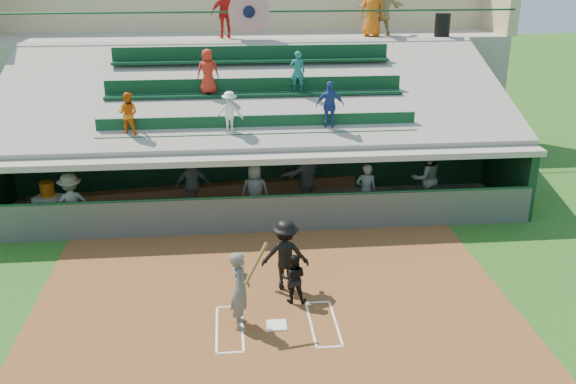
{
  "coord_description": "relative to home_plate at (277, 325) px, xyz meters",
  "views": [
    {
      "loc": [
        -0.92,
        -11.99,
        7.68
      ],
      "look_at": [
        0.59,
        3.5,
        1.8
      ],
      "focal_mm": 40.0,
      "sensor_mm": 36.0,
      "label": 1
    }
  ],
  "objects": [
    {
      "name": "dugout_player_a",
      "position": [
        -5.4,
        5.4,
        0.91
      ],
      "size": [
        1.32,
        1.0,
        1.82
      ],
      "primitive_type": "imported",
      "rotation": [
        0.0,
        0.0,
        3.45
      ],
      "color": "#555752",
      "rests_on": "dugout_floor"
    },
    {
      "name": "home_plate",
      "position": [
        0.0,
        0.0,
        0.0
      ],
      "size": [
        0.43,
        0.43,
        0.03
      ],
      "primitive_type": "cube",
      "color": "white",
      "rests_on": "dirt_slab"
    },
    {
      "name": "home_umpire",
      "position": [
        0.35,
        1.68,
        0.86
      ],
      "size": [
        1.18,
        0.74,
        1.76
      ],
      "primitive_type": "imported",
      "rotation": [
        0.0,
        0.0,
        3.06
      ],
      "color": "black",
      "rests_on": "dirt_slab"
    },
    {
      "name": "dirt_slab",
      "position": [
        0.0,
        0.5,
        -0.03
      ],
      "size": [
        11.0,
        9.0,
        0.02
      ],
      "primitive_type": "cube",
      "color": "brown",
      "rests_on": "ground"
    },
    {
      "name": "trash_bin",
      "position": [
        7.31,
        12.22,
        5.0
      ],
      "size": [
        0.58,
        0.58,
        0.87
      ],
      "primitive_type": "cylinder",
      "color": "black",
      "rests_on": "concourse_slab"
    },
    {
      "name": "concourse_staff_c",
      "position": [
        5.15,
        12.93,
        5.57
      ],
      "size": [
        1.96,
        0.99,
        2.02
      ],
      "primitive_type": "imported",
      "rotation": [
        0.0,
        0.0,
        3.36
      ],
      "color": "tan",
      "rests_on": "concourse_slab"
    },
    {
      "name": "batters_box_chalk",
      "position": [
        0.0,
        0.0,
        -0.01
      ],
      "size": [
        2.65,
        1.85,
        0.01
      ],
      "color": "white",
      "rests_on": "dirt_slab"
    },
    {
      "name": "dugout_player_b",
      "position": [
        -2.05,
        6.68,
        0.89
      ],
      "size": [
        1.09,
        0.57,
        1.77
      ],
      "primitive_type": "imported",
      "rotation": [
        0.0,
        0.0,
        3.27
      ],
      "color": "#545652",
      "rests_on": "dugout_floor"
    },
    {
      "name": "grandstand",
      "position": [
        -0.0,
        10.51,
        2.23
      ],
      "size": [
        20.4,
        10.4,
        7.8
      ],
      "color": "#4D524D",
      "rests_on": "ground"
    },
    {
      "name": "ground",
      "position": [
        0.0,
        0.0,
        -0.04
      ],
      "size": [
        100.0,
        100.0,
        0.0
      ],
      "primitive_type": "plane",
      "color": "#204F16",
      "rests_on": "ground"
    },
    {
      "name": "dugout_player_d",
      "position": [
        1.56,
        7.09,
        1.0
      ],
      "size": [
        1.87,
        1.52,
        2.0
      ],
      "primitive_type": "imported",
      "rotation": [
        0.0,
        0.0,
        3.73
      ],
      "color": "#585A55",
      "rests_on": "dugout_floor"
    },
    {
      "name": "water_cooler",
      "position": [
        -6.36,
        6.58,
        0.96
      ],
      "size": [
        0.42,
        0.42,
        0.42
      ],
      "primitive_type": "cylinder",
      "color": "orange",
      "rests_on": "white_table"
    },
    {
      "name": "dugout_floor",
      "position": [
        0.0,
        6.75,
        -0.02
      ],
      "size": [
        16.0,
        3.5,
        0.04
      ],
      "primitive_type": "cube",
      "color": "gray",
      "rests_on": "ground"
    },
    {
      "name": "dugout_bench",
      "position": [
        -0.17,
        8.13,
        0.22
      ],
      "size": [
        14.12,
        2.25,
        0.43
      ],
      "primitive_type": "cube",
      "rotation": [
        0.0,
        0.0,
        0.13
      ],
      "color": "brown",
      "rests_on": "dugout_floor"
    },
    {
      "name": "dugout_player_c",
      "position": [
        -0.16,
        6.0,
        0.87
      ],
      "size": [
        0.93,
        0.7,
        1.73
      ],
      "primitive_type": "imported",
      "rotation": [
        0.0,
        0.0,
        2.96
      ],
      "color": "#61645F",
      "rests_on": "dugout_floor"
    },
    {
      "name": "concourse_slab",
      "position": [
        0.0,
        13.5,
        2.26
      ],
      "size": [
        20.0,
        3.0,
        4.6
      ],
      "primitive_type": "cube",
      "color": "gray",
      "rests_on": "ground"
    },
    {
      "name": "white_table",
      "position": [
        -6.29,
        6.52,
        0.38
      ],
      "size": [
        1.01,
        0.87,
        0.74
      ],
      "primitive_type": "cube",
      "rotation": [
        0.0,
        0.0,
        -0.33
      ],
      "color": "white",
      "rests_on": "dugout_floor"
    },
    {
      "name": "catcher",
      "position": [
        0.48,
        1.0,
        0.58
      ],
      "size": [
        0.64,
        0.54,
        1.2
      ],
      "primitive_type": "imported",
      "rotation": [
        0.0,
        0.0,
        2.99
      ],
      "color": "black",
      "rests_on": "dirt_slab"
    },
    {
      "name": "concourse_staff_b",
      "position": [
        4.68,
        12.59,
        5.53
      ],
      "size": [
        1.1,
        0.93,
        1.92
      ],
      "primitive_type": "imported",
      "rotation": [
        0.0,
        0.0,
        2.73
      ],
      "color": "#CD560C",
      "rests_on": "concourse_slab"
    },
    {
      "name": "concourse_staff_a",
      "position": [
        -0.86,
        12.58,
        5.47
      ],
      "size": [
        1.11,
        0.58,
        1.8
      ],
      "primitive_type": "imported",
      "rotation": [
        0.0,
        0.0,
        3.28
      ],
      "color": "red",
      "rests_on": "concourse_slab"
    },
    {
      "name": "dugout_player_e",
      "position": [
        3.16,
        5.74,
        0.87
      ],
      "size": [
        0.67,
        0.48,
        1.72
      ],
      "primitive_type": "imported",
      "rotation": [
        0.0,
        0.0,
        3.03
      ],
      "color": "#595B56",
      "rests_on": "dugout_floor"
    },
    {
      "name": "batter_at_plate",
      "position": [
        -0.77,
        0.09,
        0.87
      ],
      "size": [
        0.86,
        0.76,
        1.95
      ],
      "color": "#50534E",
      "rests_on": "dirt_slab"
    },
    {
      "name": "dugout_player_f",
      "position": [
        5.18,
        6.32,
        1.0
      ],
      "size": [
        1.11,
        0.94,
        1.99
      ],
      "primitive_type": "imported",
      "rotation": [
        0.0,
        0.0,
        3.36
      ],
      "color": "#5F625C",
      "rests_on": "dugout_floor"
    }
  ]
}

